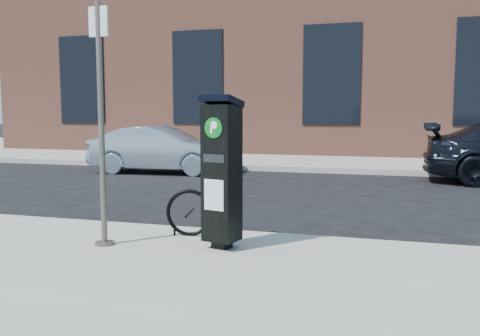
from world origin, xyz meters
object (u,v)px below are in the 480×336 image
at_px(sign_pole, 101,127).
at_px(car_silver, 162,150).
at_px(parking_kiosk, 222,171).
at_px(bike_rack, 190,213).

distance_m(sign_pole, car_silver, 8.44).
relative_size(parking_kiosk, bike_rack, 2.91).
relative_size(parking_kiosk, car_silver, 0.43).
height_order(sign_pole, bike_rack, sign_pole).
xyz_separation_m(parking_kiosk, car_silver, (-4.29, 7.62, -0.38)).
relative_size(bike_rack, car_silver, 0.15).
bearing_deg(sign_pole, bike_rack, 45.38).
bearing_deg(car_silver, bike_rack, -155.96).
relative_size(parking_kiosk, sign_pole, 0.62).
distance_m(parking_kiosk, bike_rack, 0.92).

